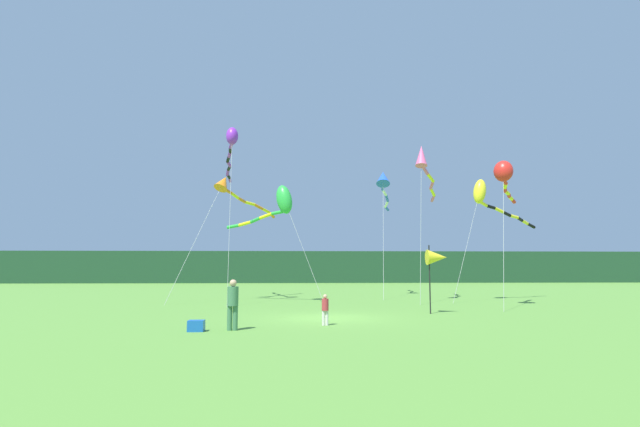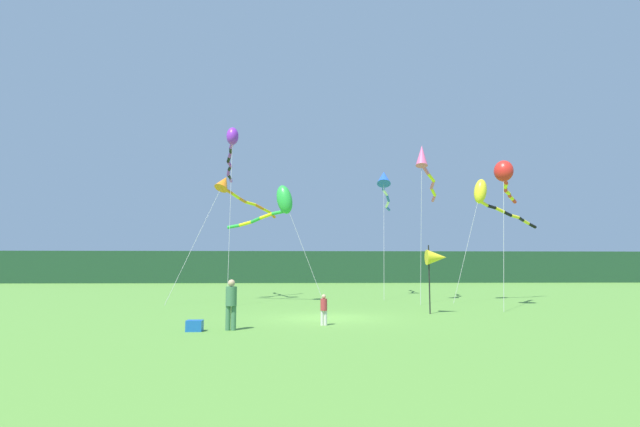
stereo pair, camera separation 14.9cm
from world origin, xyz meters
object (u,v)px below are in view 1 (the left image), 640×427
kite_green (281,202)px  kite_yellow (486,196)px  banner_flag_pole (437,258)px  kite_purple (231,145)px  kite_red (504,174)px  kite_blue (384,182)px  cooler_box (196,326)px  person_adult (233,302)px  person_child (325,308)px  kite_orange (230,188)px  kite_rainbow (424,163)px

kite_green → kite_yellow: bearing=2.9°
banner_flag_pole → kite_purple: 15.24m
kite_red → kite_blue: size_ratio=0.79×
cooler_box → kite_blue: size_ratio=0.05×
kite_purple → person_adult: bearing=-81.6°
kite_purple → cooler_box: bearing=-86.3°
person_child → kite_green: (-1.97, 11.38, 5.35)m
banner_flag_pole → kite_orange: kite_orange is taller
kite_red → kite_blue: (-4.51, 10.55, 1.41)m
kite_purple → kite_rainbow: (12.07, -0.61, -1.16)m
cooler_box → kite_yellow: 21.16m
kite_purple → kite_blue: bearing=26.4°
kite_yellow → kite_green: size_ratio=1.08×
person_adult → kite_green: bearing=84.7°
person_child → cooler_box: person_child is taller
person_adult → kite_red: bearing=32.8°
banner_flag_pole → kite_rainbow: size_ratio=0.32×
cooler_box → kite_rainbow: 19.26m
kite_orange → kite_purple: bearing=-81.8°
person_adult → person_child: 3.38m
cooler_box → kite_purple: bearing=93.7°
banner_flag_pole → kite_rainbow: 10.01m
kite_yellow → kite_orange: bearing=173.6°
person_child → kite_yellow: 17.21m
kite_yellow → kite_blue: kite_blue is taller
person_adult → kite_red: 16.69m
kite_red → kite_orange: 16.67m
kite_green → kite_orange: size_ratio=0.81×
cooler_box → kite_green: 14.21m
kite_green → person_adult: bearing=-95.3°
kite_red → kite_green: 12.65m
person_adult → kite_purple: bearing=98.4°
person_child → kite_yellow: size_ratio=0.14×
kite_red → banner_flag_pole: bearing=-146.0°
kite_green → kite_orange: 4.36m
kite_yellow → kite_red: size_ratio=0.98×
kite_yellow → kite_orange: kite_orange is taller
kite_green → person_child: bearing=-80.2°
person_adult → cooler_box: bearing=-171.2°
person_child → kite_purple: (-5.17, 12.50, 9.08)m
kite_yellow → person_adult: bearing=-136.5°
person_adult → cooler_box: size_ratio=3.25×
cooler_box → kite_rainbow: bearing=49.9°
cooler_box → banner_flag_pole: banner_flag_pole is taller
kite_yellow → cooler_box: bearing=-138.4°
kite_red → kite_purple: 16.23m
cooler_box → kite_orange: kite_orange is taller
person_child → kite_yellow: kite_yellow is taller
cooler_box → kite_red: size_ratio=0.07×
kite_blue → kite_green: 10.07m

